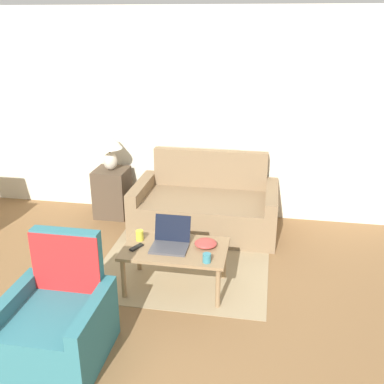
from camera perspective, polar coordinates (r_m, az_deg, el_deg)
The scene contains 12 objects.
wall_back at distance 5.85m, azimuth -5.36°, elevation 9.84°, with size 6.55×0.06×2.60m.
rug at distance 5.03m, azimuth -0.50°, elevation -7.91°, with size 1.77×2.08×0.01m.
couch at distance 5.54m, azimuth 1.77°, elevation -2.00°, with size 1.72×0.95×0.91m.
armchair at distance 3.72m, azimuth -16.66°, elevation -15.75°, with size 0.75×0.76×0.94m.
side_table at distance 5.97m, azimuth -10.07°, elevation -0.05°, with size 0.42×0.42×0.63m.
table_lamp at distance 5.77m, azimuth -10.48°, elevation 5.97°, with size 0.33×0.33×0.51m.
coffee_table at distance 4.29m, azimuth -2.13°, elevation -7.62°, with size 0.98×0.60×0.43m.
laptop at distance 4.26m, azimuth -2.74°, elevation -6.17°, with size 0.34×0.33×0.27m.
cup_navy at distance 4.01m, azimuth 1.90°, elevation -8.37°, with size 0.07×0.07×0.08m.
cup_yellow at distance 4.40m, azimuth -6.66°, elevation -5.49°, with size 0.08×0.08×0.10m.
snack_bowl at distance 4.27m, azimuth 1.75°, elevation -6.53°, with size 0.21×0.21×0.06m.
tv_remote at distance 4.28m, azimuth -7.07°, elevation -6.98°, with size 0.11×0.15×0.02m.
Camera 1 is at (1.53, -1.37, 2.46)m, focal length 42.00 mm.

